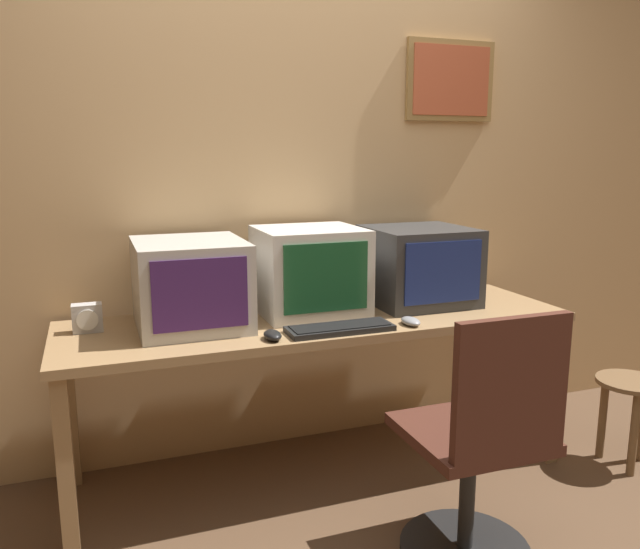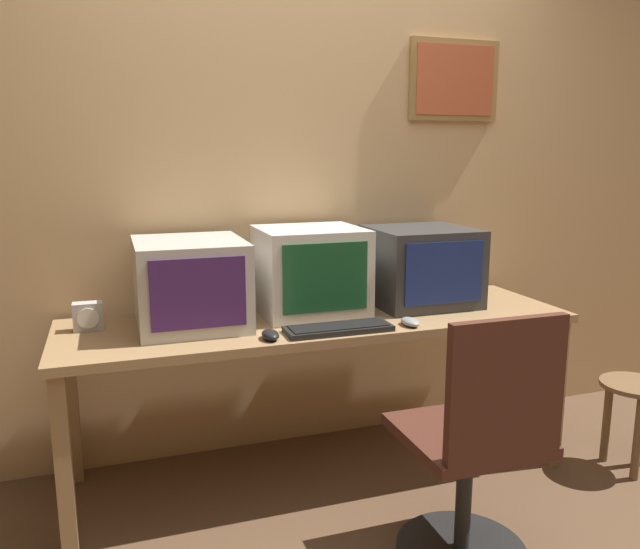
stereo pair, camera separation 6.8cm
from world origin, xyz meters
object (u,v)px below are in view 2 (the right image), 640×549
Objects in this scene: mouse_far_corner at (270,335)px; office_chair at (476,458)px; side_stool at (633,405)px; monitor_center at (310,271)px; desk_clock at (88,316)px; mouse_near_keyboard at (410,322)px; monitor_right at (420,266)px; monitor_left at (190,283)px; keyboard_main at (339,328)px.

mouse_far_corner is 0.12× the size of office_chair.
side_stool is (1.05, 0.36, -0.10)m from office_chair.
monitor_center is 0.93m from desk_clock.
mouse_near_keyboard is at bearing -47.08° from monitor_center.
office_chair is (-0.02, -0.54, -0.33)m from mouse_near_keyboard.
monitor_right is 1.03m from office_chair.
mouse_far_corner is at bearing 173.85° from side_stool.
office_chair is 2.27× the size of side_stool.
office_chair reaches higher than mouse_far_corner.
monitor_right is at bearing 56.93° from mouse_near_keyboard.
monitor_left is 2.02m from side_stool.
keyboard_main is 1.04× the size of side_stool.
monitor_right is 1.07× the size of keyboard_main.
mouse_near_keyboard is 1.29m from desk_clock.
monitor_center is at bearing 92.46° from keyboard_main.
monitor_left is 1.28m from office_chair.
monitor_left is 0.91m from mouse_near_keyboard.
keyboard_main is 1.00m from desk_clock.
mouse_far_corner is 1.69m from side_stool.
monitor_right reaches higher than monitor_left.
monitor_center is at bearing 179.21° from monitor_right.
mouse_far_corner is 0.95× the size of desk_clock.
office_chair is at bearing -62.53° from keyboard_main.
monitor_center reaches higher than office_chair.
mouse_near_keyboard is (-0.22, -0.33, -0.16)m from monitor_right.
keyboard_main is at bearing -19.80° from desk_clock.
office_chair is at bearing -36.06° from desk_clock.
mouse_far_corner is at bearing -176.48° from keyboard_main.
monitor_left is 1.07× the size of monitor_right.
side_stool is at bearing 19.07° from office_chair.
office_chair is (0.57, -0.54, -0.33)m from mouse_far_corner.
monitor_left reaches higher than side_stool.
monitor_left is 1.19× the size of side_stool.
monitor_left is 1.10× the size of monitor_center.
monitor_right reaches higher than keyboard_main.
monitor_center reaches higher than keyboard_main.
monitor_center is at bearing 132.92° from mouse_near_keyboard.
desk_clock is at bearing 179.27° from monitor_center.
office_chair is at bearing -71.04° from monitor_center.
monitor_right is 0.63m from keyboard_main.
mouse_far_corner reaches higher than keyboard_main.
monitor_right is 0.89m from mouse_far_corner.
desk_clock is (-0.94, 0.34, 0.04)m from keyboard_main.
office_chair reaches higher than desk_clock.
monitor_center reaches higher than desk_clock.
office_chair is (-0.23, -0.87, -0.49)m from monitor_right.
monitor_left is at bearing -7.14° from desk_clock.
keyboard_main is 0.71m from office_chair.
mouse_near_keyboard is at bearing 170.34° from side_stool.
mouse_near_keyboard is (0.32, -0.34, -0.17)m from monitor_center.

